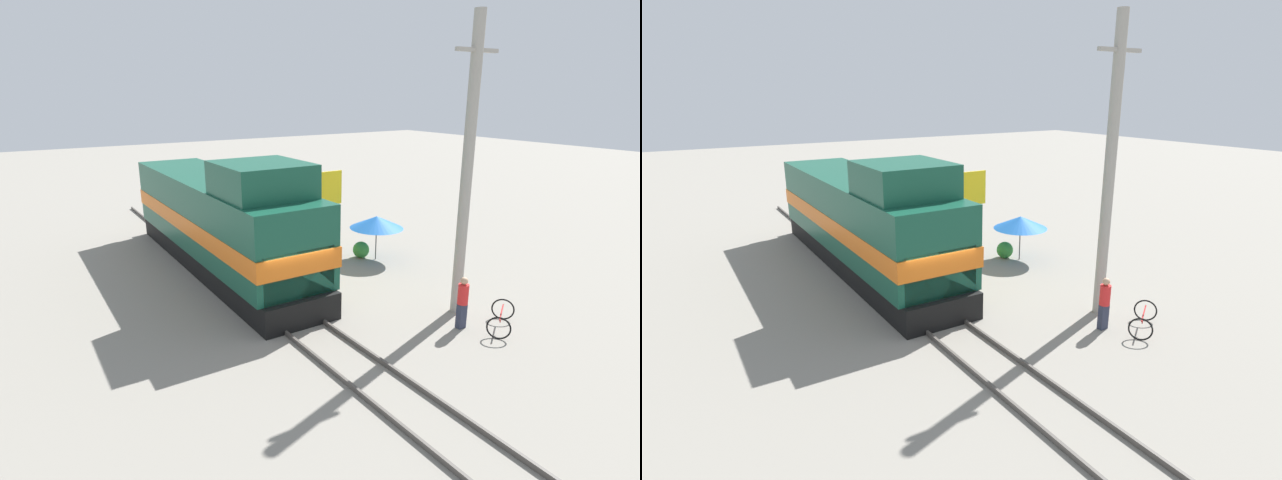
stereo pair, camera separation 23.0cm
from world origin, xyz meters
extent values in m
plane|color=gray|center=(0.00, 0.00, 0.00)|extent=(120.00, 120.00, 0.00)
cube|color=#4C4742|center=(-0.72, 0.00, 0.07)|extent=(0.08, 38.69, 0.15)
cube|color=#4C4742|center=(0.72, 0.00, 0.07)|extent=(0.08, 38.69, 0.15)
cube|color=black|center=(0.00, 5.79, 0.47)|extent=(2.82, 14.15, 0.95)
cube|color=#144C38|center=(0.00, 5.79, 2.41)|extent=(3.06, 13.58, 2.93)
cube|color=orange|center=(0.00, 5.79, 2.12)|extent=(3.10, 13.72, 0.70)
cube|color=orange|center=(0.00, -0.01, 1.75)|extent=(2.61, 1.98, 1.61)
cube|color=#144C38|center=(0.00, 1.55, 4.45)|extent=(2.88, 3.11, 1.16)
cylinder|color=#9E998E|center=(5.15, -2.88, 4.85)|extent=(0.37, 0.37, 9.70)
cube|color=#9E998E|center=(5.15, -2.88, 8.54)|extent=(1.80, 0.12, 0.12)
cylinder|color=#4C4C4C|center=(6.29, 2.97, 0.94)|extent=(0.05, 0.05, 1.88)
cone|color=#1959B2|center=(6.29, 2.97, 1.74)|extent=(2.40, 2.40, 0.54)
cube|color=#595959|center=(4.02, 4.33, 1.24)|extent=(0.12, 0.12, 2.48)
cube|color=yellow|center=(4.02, 4.33, 3.22)|extent=(2.53, 0.08, 1.49)
sphere|color=#388C38|center=(5.86, 3.50, 0.38)|extent=(0.75, 0.75, 0.75)
cube|color=#2D3347|center=(4.30, -3.88, 0.42)|extent=(0.30, 0.20, 0.84)
cylinder|color=red|center=(4.30, -3.88, 1.17)|extent=(0.34, 0.34, 0.66)
sphere|color=tan|center=(4.30, -3.88, 1.62)|extent=(0.24, 0.24, 0.24)
torus|color=black|center=(4.67, -5.04, 0.37)|extent=(0.45, 0.65, 0.74)
torus|color=black|center=(5.93, -4.21, 0.37)|extent=(0.45, 0.65, 0.74)
cube|color=#A51919|center=(5.30, -4.63, 0.59)|extent=(1.09, 0.74, 0.04)
cylinder|color=#A51919|center=(5.08, -4.77, 0.50)|extent=(0.04, 0.04, 0.31)
camera|label=1|loc=(-7.44, -13.76, 7.38)|focal=28.00mm
camera|label=2|loc=(-7.25, -13.88, 7.38)|focal=28.00mm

